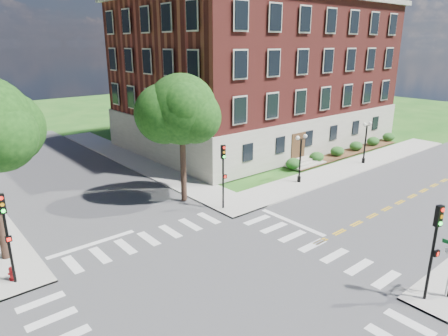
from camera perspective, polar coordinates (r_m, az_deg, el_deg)
ground at (r=20.80m, az=-0.37°, el=-17.10°), size 160.00×160.00×0.00m
road_ew at (r=20.80m, az=-0.37°, el=-17.09°), size 90.00×12.00×0.01m
road_ns at (r=20.80m, az=-0.37°, el=-17.08°), size 12.00×90.00×0.01m
sidewalk_ne at (r=40.58m, az=2.51°, el=0.56°), size 34.00×34.00×0.12m
crosswalk_east at (r=25.33m, az=12.50°, el=-10.78°), size 2.20×10.20×0.02m
stop_bar_east at (r=28.12m, az=9.68°, el=-7.66°), size 0.40×5.50×0.00m
main_building at (r=49.72m, az=4.90°, el=13.33°), size 30.60×22.40×16.50m
shrub_row at (r=46.41m, az=17.08°, el=1.88°), size 18.00×2.00×1.30m
tree_d at (r=29.51m, az=-6.10°, el=8.29°), size 5.19×5.19×9.68m
traffic_signal_se at (r=20.79m, az=27.89°, el=-9.19°), size 0.37×0.42×4.80m
traffic_signal_ne at (r=28.67m, az=-0.11°, el=-0.07°), size 0.37×0.43×4.80m
traffic_signal_nw at (r=22.40m, az=-28.71°, el=-7.45°), size 0.33×0.37×4.80m
twin_lamp_west at (r=35.10m, az=10.86°, el=1.76°), size 1.36×0.36×4.23m
twin_lamp_east at (r=42.60m, az=19.57°, el=3.80°), size 1.36×0.36×4.23m
fire_hydrant at (r=23.85m, az=-28.05°, el=-13.18°), size 0.35×0.35×0.75m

